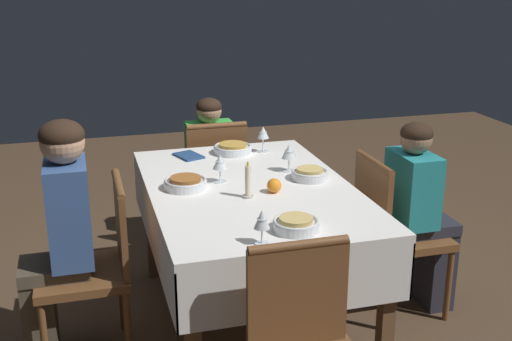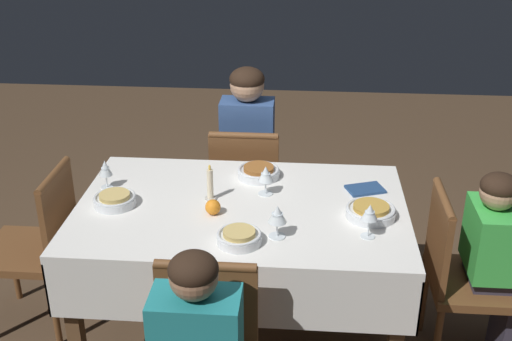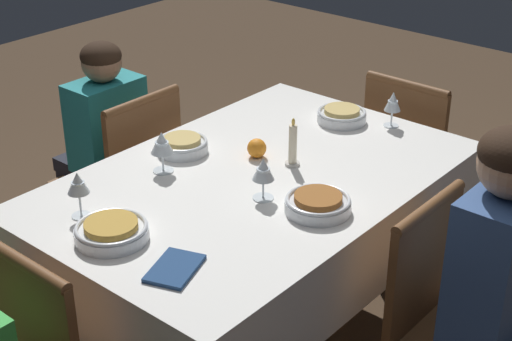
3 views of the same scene
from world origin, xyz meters
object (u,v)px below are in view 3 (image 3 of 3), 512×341
chair_east (415,155)px  bowl_north (182,145)px  candle_centerpiece (293,147)px  napkin_red_folded (175,268)px  person_child_teal (100,146)px  bowl_west (112,231)px  bowl_south (318,203)px  bowl_east (342,115)px  wine_glass_west (78,185)px  wine_glass_north (162,144)px  chair_north (127,176)px  wine_glass_east (393,103)px  person_adult_denim (509,296)px  dining_table (254,200)px  orange_fruit (257,148)px  chair_south (454,324)px  wine_glass_south (263,171)px

chair_east → bowl_north: size_ratio=4.69×
candle_centerpiece → napkin_red_folded: bearing=-168.1°
person_child_teal → bowl_west: bearing=53.1°
bowl_south → bowl_east: 0.71m
wine_glass_west → candle_centerpiece: candle_centerpiece is taller
chair_east → wine_glass_north: 1.28m
bowl_west → bowl_north: same height
chair_north → wine_glass_east: (0.59, -0.87, 0.37)m
napkin_red_folded → bowl_east: bearing=11.8°
person_child_teal → bowl_east: 1.02m
bowl_north → napkin_red_folded: size_ratio=0.92×
bowl_east → wine_glass_east: size_ratio=1.36×
bowl_east → wine_glass_east: (0.09, -0.17, 0.07)m
person_adult_denim → napkin_red_folded: bearing=131.6°
person_child_teal → wine_glass_north: (-0.24, -0.65, 0.29)m
person_adult_denim → bowl_north: size_ratio=6.30×
chair_north → dining_table: bearing=85.0°
wine_glass_east → napkin_red_folded: 1.22m
bowl_north → wine_glass_north: (-0.15, -0.06, 0.07)m
chair_east → bowl_south: (-1.06, -0.24, 0.30)m
orange_fruit → chair_south: bearing=-94.4°
person_adult_denim → bowl_east: bearing=61.1°
napkin_red_folded → person_child_teal: bearing=60.2°
person_child_teal → bowl_north: 0.63m
bowl_west → person_child_teal: bearing=53.1°
chair_north → bowl_east: chair_north is taller
bowl_east → wine_glass_east: 0.20m
person_adult_denim → bowl_south: 0.61m
wine_glass_south → wine_glass_east: size_ratio=1.01×
person_adult_denim → wine_glass_west: bearing=118.0°
chair_south → napkin_red_folded: (-0.62, 0.55, 0.28)m
chair_east → bowl_east: bearing=77.1°
person_child_teal → bowl_south: bearing=84.3°
chair_north → chair_east: same height
dining_table → person_child_teal: size_ratio=1.44×
wine_glass_west → bowl_north: bearing=9.6°
chair_east → candle_centerpiece: candle_centerpiece is taller
wine_glass_west → wine_glass_east: (1.20, -0.36, -0.01)m
chair_south → wine_glass_north: wine_glass_north is taller
chair_north → chair_east: (0.94, -0.81, 0.00)m
wine_glass_south → bowl_north: size_ratio=0.77×
wine_glass_south → bowl_north: wine_glass_south is taller
chair_north → chair_east: 1.24m
chair_south → wine_glass_south: (-0.15, 0.62, 0.37)m
person_child_teal → bowl_north: person_child_teal is taller
person_child_teal → bowl_east: (0.50, -0.86, 0.22)m
wine_glass_south → bowl_west: 0.51m
wine_glass_south → chair_south: bearing=-76.3°
bowl_south → wine_glass_south: (-0.05, 0.18, 0.07)m
chair_south → bowl_west: size_ratio=3.96×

